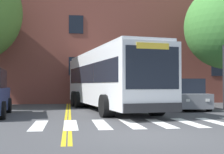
% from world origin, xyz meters
% --- Properties ---
extents(ground_plane, '(120.00, 120.00, 0.00)m').
position_xyz_m(ground_plane, '(0.00, 0.00, 0.00)').
color(ground_plane, '#424244').
extents(crosswalk, '(8.31, 3.00, 0.01)m').
position_xyz_m(crosswalk, '(0.65, 2.62, 0.00)').
color(crosswalk, white).
rests_on(crosswalk, ground).
extents(lane_line_yellow_inner, '(0.12, 36.00, 0.01)m').
position_xyz_m(lane_line_yellow_inner, '(-2.33, 16.62, 0.00)').
color(lane_line_yellow_inner, gold).
rests_on(lane_line_yellow_inner, ground).
extents(lane_line_yellow_outer, '(0.12, 36.00, 0.01)m').
position_xyz_m(lane_line_yellow_outer, '(-2.17, 16.62, 0.00)').
color(lane_line_yellow_outer, gold).
rests_on(lane_line_yellow_outer, ground).
extents(city_bus, '(4.40, 12.02, 3.34)m').
position_xyz_m(city_bus, '(0.06, 8.79, 1.80)').
color(city_bus, white).
rests_on(city_bus, ground).
extents(car_grey_far_lane, '(2.23, 4.28, 1.79)m').
position_xyz_m(car_grey_far_lane, '(4.58, 8.78, 0.82)').
color(car_grey_far_lane, slate).
rests_on(car_grey_far_lane, ground).
extents(building_facade, '(28.71, 8.52, 11.46)m').
position_xyz_m(building_facade, '(-1.70, 19.35, 5.74)').
color(building_facade, brown).
rests_on(building_facade, ground).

